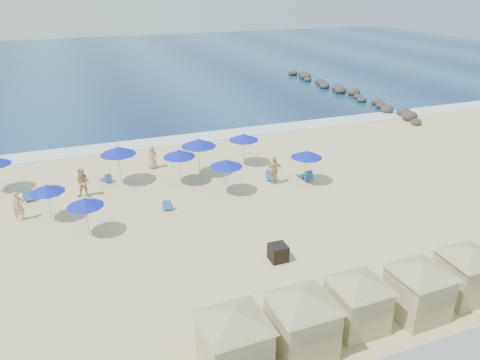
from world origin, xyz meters
The scene contains 27 objects.
ground centered at (0.00, 0.00, 0.00)m, with size 160.00×160.00×0.00m, color #D7C388.
ocean centered at (0.00, 55.00, 0.03)m, with size 160.00×80.00×0.06m, color #0E274F.
surf_line centered at (0.00, 15.50, 0.04)m, with size 160.00×2.50×0.08m, color white.
rock_jetty centered at (24.01, 24.90, 0.36)m, with size 2.56×26.66×0.96m.
trash_bin centered at (1.72, -3.91, 0.41)m, with size 0.82×0.82×0.82m, color black.
cabana_0 centered at (-2.67, -9.63, 1.64)m, with size 4.57×4.57×2.87m.
cabana_1 centered at (-0.07, -9.57, 1.63)m, with size 4.55×4.55×2.85m.
cabana_2 centered at (2.51, -9.23, 1.51)m, with size 4.20×4.20×2.63m.
cabana_3 centered at (5.17, -9.49, 1.56)m, with size 4.35×4.35×2.73m.
cabana_4 centered at (7.85, -9.25, 1.54)m, with size 4.29×4.29×2.69m.
umbrella_1 centered at (-8.40, 4.43, 1.91)m, with size 1.94×1.94×2.20m.
umbrella_3 centered at (-6.58, 1.85, 1.92)m, with size 1.94×1.94×2.21m.
umbrella_4 centered at (-4.04, 8.11, 2.33)m, with size 2.36×2.36×2.68m.
umbrella_5 centered at (-0.36, 6.72, 2.12)m, with size 2.15×2.15×2.44m.
umbrella_6 centered at (1.23, 7.64, 2.37)m, with size 2.41×2.41×2.74m.
umbrella_7 centered at (1.95, 4.13, 2.06)m, with size 2.09×2.09×2.38m.
umbrella_8 centered at (4.76, 8.33, 2.14)m, with size 2.16×2.16×2.46m.
umbrella_9 centered at (7.36, 3.81, 2.05)m, with size 2.08×2.08×2.36m.
beach_chair_1 centered at (-9.69, 7.70, 0.26)m, with size 0.62×1.35×0.74m.
beach_chair_2 centered at (-4.91, 8.80, 0.21)m, with size 0.83×1.21×0.61m.
beach_chair_3 centered at (-2.05, 3.45, 0.22)m, with size 0.69×1.23×0.64m.
beach_chair_4 centered at (5.50, 5.29, 0.26)m, with size 1.09×1.50×0.76m.
beach_chair_5 centered at (7.71, 4.36, 0.25)m, with size 0.69×1.38×0.74m.
beachgoer_0 centered at (-10.04, 4.99, 0.86)m, with size 0.62×0.41×1.71m, color tan.
beachgoer_1 centered at (-6.45, 6.84, 0.95)m, with size 0.92×0.72×1.89m, color tan.
beachgoer_2 centered at (5.41, 4.49, 0.93)m, with size 1.09×0.45×1.85m, color tan.
beachgoer_3 centered at (-1.53, 10.08, 0.86)m, with size 0.84×0.54×1.71m, color tan.
Camera 1 is at (-6.89, -21.16, 12.52)m, focal length 35.00 mm.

